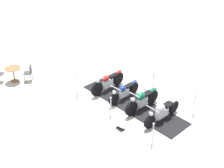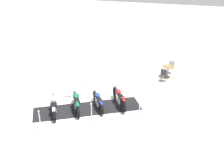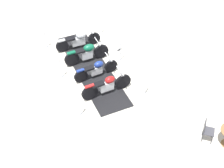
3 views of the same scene
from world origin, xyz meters
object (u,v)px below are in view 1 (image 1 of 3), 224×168
at_px(stanchion_left_mid, 153,87).
at_px(info_placard, 120,128).
at_px(motorcycle_maroon, 108,82).
at_px(stanchion_right_mid, 111,110).
at_px(stanchion_left_front, 119,71).
at_px(stanchion_left_rear, 194,107).
at_px(motorcycle_forest, 142,100).
at_px(cafe_chair_near_table, 29,72).
at_px(motorcycle_navy, 124,92).
at_px(stanchion_right_front, 77,89).
at_px(motorcycle_chrome, 162,112).
at_px(cafe_table, 13,71).
at_px(stanchion_right_rear, 153,136).

height_order(stanchion_left_mid, info_placard, stanchion_left_mid).
bearing_deg(motorcycle_maroon, stanchion_right_mid, 48.91).
relative_size(stanchion_left_mid, info_placard, 2.54).
xyz_separation_m(stanchion_left_front, stanchion_right_mid, (-1.11, -3.58, 0.01)).
relative_size(stanchion_left_rear, info_placard, 2.35).
relative_size(motorcycle_forest, cafe_chair_near_table, 2.01).
bearing_deg(cafe_chair_near_table, stanchion_right_mid, 140.89).
bearing_deg(stanchion_right_mid, motorcycle_forest, 10.67).
distance_m(motorcycle_navy, stanchion_right_front, 2.31).
xyz_separation_m(motorcycle_chrome, cafe_table, (-6.60, 4.80, 0.10)).
bearing_deg(stanchion_left_rear, stanchion_left_front, 122.89).
bearing_deg(stanchion_right_front, stanchion_left_front, 32.89).
distance_m(stanchion_left_rear, stanchion_right_rear, 2.88).
bearing_deg(cafe_table, stanchion_left_rear, -29.02).
height_order(stanchion_left_mid, cafe_table, stanchion_left_mid).
distance_m(stanchion_right_front, cafe_table, 3.81).
bearing_deg(motorcycle_forest, stanchion_left_rear, 129.16).
distance_m(motorcycle_navy, cafe_table, 6.08).
height_order(info_placard, cafe_table, cafe_table).
height_order(stanchion_left_front, stanchion_left_mid, stanchion_left_mid).
distance_m(stanchion_left_mid, cafe_chair_near_table, 6.57).
bearing_deg(motorcycle_maroon, stanchion_left_rear, 107.67).
bearing_deg(stanchion_left_front, motorcycle_navy, -95.91).
height_order(motorcycle_forest, stanchion_right_rear, motorcycle_forest).
distance_m(motorcycle_navy, info_placard, 2.29).
relative_size(motorcycle_forest, stanchion_right_mid, 1.77).
relative_size(stanchion_right_mid, cafe_table, 1.31).
bearing_deg(motorcycle_chrome, cafe_table, -67.70).
relative_size(stanchion_left_front, stanchion_right_front, 0.97).
distance_m(stanchion_right_rear, stanchion_right_mid, 2.41).
bearing_deg(cafe_table, stanchion_right_rear, -46.55).
bearing_deg(info_placard, cafe_chair_near_table, 5.77).
bearing_deg(stanchion_left_front, cafe_table, 174.72).
bearing_deg(stanchion_right_rear, stanchion_left_mid, 72.77).
bearing_deg(motorcycle_chrome, stanchion_left_front, -108.57).
relative_size(stanchion_right_rear, stanchion_right_mid, 0.95).
distance_m(motorcycle_forest, cafe_table, 7.11).
height_order(motorcycle_forest, cafe_table, motorcycle_forest).
height_order(motorcycle_forest, stanchion_left_rear, stanchion_left_rear).
distance_m(motorcycle_navy, stanchion_right_rear, 3.30).
xyz_separation_m(motorcycle_navy, stanchion_left_rear, (2.85, -1.70, -0.11)).
relative_size(motorcycle_chrome, stanchion_right_mid, 1.86).
bearing_deg(stanchion_left_rear, motorcycle_maroon, 142.41).
bearing_deg(motorcycle_navy, stanchion_right_front, -55.50).
bearing_deg(stanchion_left_mid, stanchion_left_rear, -57.11).
height_order(motorcycle_maroon, stanchion_left_front, stanchion_left_front).
relative_size(motorcycle_chrome, info_placard, 4.40).
distance_m(motorcycle_chrome, stanchion_left_front, 4.40).
bearing_deg(motorcycle_forest, motorcycle_maroon, -89.59).
relative_size(motorcycle_maroon, motorcycle_chrome, 0.96).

